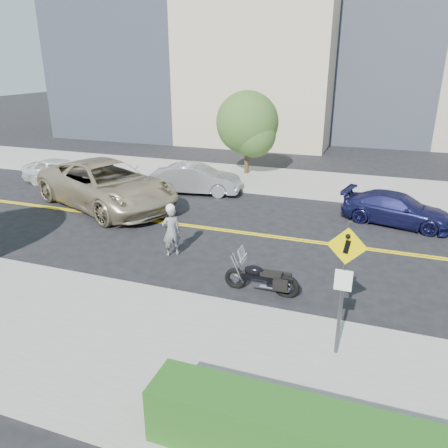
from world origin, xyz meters
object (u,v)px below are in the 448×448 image
at_px(motorcyclist, 171,230).
at_px(suv, 106,185).
at_px(parked_car_blue, 397,209).
at_px(motorcycle, 262,272).
at_px(parked_car_white, 61,171).
at_px(parked_car_silver, 196,179).
at_px(pedestrian_sign, 344,277).

distance_m(motorcyclist, suv, 6.10).
relative_size(suv, parked_car_blue, 1.71).
relative_size(motorcyclist, parked_car_blue, 0.42).
bearing_deg(parked_car_blue, motorcycle, 165.55).
relative_size(parked_car_white, parked_car_silver, 0.93).
bearing_deg(suv, motorcyclist, -103.21).
relative_size(motorcyclist, suv, 0.25).
xyz_separation_m(parked_car_white, parked_car_blue, (16.20, -0.40, -0.07)).
xyz_separation_m(pedestrian_sign, parked_car_white, (-14.89, 9.65, -1.29)).
bearing_deg(motorcyclist, suv, -76.43).
xyz_separation_m(pedestrian_sign, suv, (-10.55, 7.30, -0.97)).
relative_size(motorcycle, suv, 0.29).
distance_m(motorcycle, parked_car_white, 14.64).
bearing_deg(parked_car_silver, pedestrian_sign, -153.17).
bearing_deg(parked_car_silver, parked_car_white, 87.38).
bearing_deg(pedestrian_sign, parked_car_white, 147.06).
distance_m(suv, parked_car_blue, 12.02).
distance_m(motorcyclist, parked_car_silver, 7.17).
bearing_deg(parked_car_blue, parked_car_silver, 94.55).
height_order(motorcycle, parked_car_blue, motorcycle).
distance_m(pedestrian_sign, parked_car_silver, 13.11).
bearing_deg(parked_car_white, parked_car_blue, -93.01).
relative_size(motorcycle, parked_car_blue, 0.49).
height_order(parked_car_white, parked_car_blue, parked_car_white).
relative_size(motorcyclist, parked_car_white, 0.45).
distance_m(pedestrian_sign, parked_car_white, 17.79).
distance_m(pedestrian_sign, motorcyclist, 6.83).
height_order(suv, parked_car_silver, suv).
height_order(parked_car_white, parked_car_silver, parked_car_silver).
bearing_deg(parked_car_silver, motorcyclist, -172.79).
xyz_separation_m(pedestrian_sign, parked_car_silver, (-7.73, 10.51, -1.26)).
distance_m(motorcyclist, parked_car_blue, 8.95).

